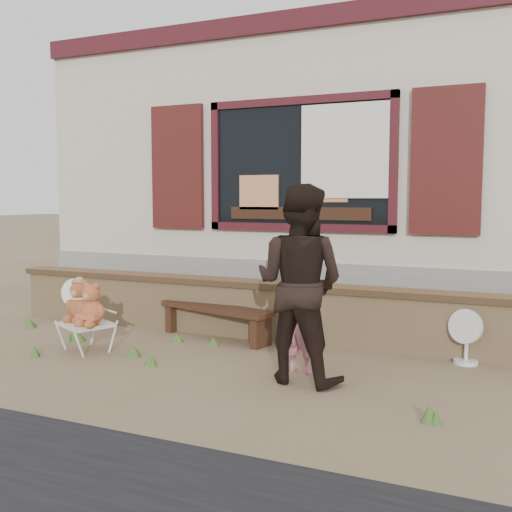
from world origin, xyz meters
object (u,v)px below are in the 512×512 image
at_px(teddy_bear_left, 80,300).
at_px(adult, 299,284).
at_px(teddy_bear_right, 92,303).
at_px(child, 300,325).
at_px(bench, 216,315).
at_px(folding_chair, 87,325).

relative_size(teddy_bear_left, adult, 0.26).
height_order(teddy_bear_left, teddy_bear_right, teddy_bear_left).
bearing_deg(adult, child, -65.65).
bearing_deg(bench, teddy_bear_left, -124.48).
bearing_deg(teddy_bear_left, child, 27.09).
distance_m(bench, teddy_bear_right, 1.44).
xyz_separation_m(folding_chair, adult, (2.42, -0.05, 0.60)).
distance_m(bench, adult, 1.90).
relative_size(bench, teddy_bear_right, 3.36).
height_order(folding_chair, teddy_bear_right, teddy_bear_right).
bearing_deg(adult, bench, -31.92).
height_order(folding_chair, child, child).
xyz_separation_m(teddy_bear_left, adult, (2.55, -0.11, 0.34)).
xyz_separation_m(teddy_bear_right, adult, (2.29, 0.01, 0.34)).
relative_size(bench, adult, 0.87).
bearing_deg(folding_chair, child, 28.65).
height_order(bench, adult, adult).
height_order(teddy_bear_left, child, child).
xyz_separation_m(teddy_bear_left, teddy_bear_right, (0.26, -0.11, -0.00)).
xyz_separation_m(teddy_bear_right, child, (2.22, 0.24, -0.08)).
distance_m(bench, child, 1.61).
relative_size(bench, teddy_bear_left, 3.34).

